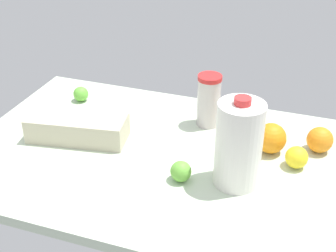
# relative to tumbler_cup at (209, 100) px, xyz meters

# --- Properties ---
(countertop) EXTENTS (1.20, 0.76, 0.03)m
(countertop) POSITION_rel_tumbler_cup_xyz_m (0.06, 0.22, -0.10)
(countertop) COLOR beige
(countertop) RESTS_ON ground
(tumbler_cup) EXTENTS (0.08, 0.08, 0.17)m
(tumbler_cup) POSITION_rel_tumbler_cup_xyz_m (0.00, 0.00, 0.00)
(tumbler_cup) COLOR beige
(tumbler_cup) RESTS_ON countertop
(milk_jug) EXTENTS (0.12, 0.12, 0.25)m
(milk_jug) POSITION_rel_tumbler_cup_xyz_m (-0.15, 0.27, 0.03)
(milk_jug) COLOR white
(milk_jug) RESTS_ON countertop
(egg_carton) EXTENTS (0.32, 0.17, 0.08)m
(egg_carton) POSITION_rel_tumbler_cup_xyz_m (0.35, 0.21, -0.05)
(egg_carton) COLOR beige
(egg_carton) RESTS_ON countertop
(orange_near_front) EXTENTS (0.08, 0.08, 0.08)m
(orange_near_front) POSITION_rel_tumbler_cup_xyz_m (-0.35, 0.05, -0.05)
(orange_near_front) COLOR orange
(orange_near_front) RESTS_ON countertop
(lime_far_back) EXTENTS (0.05, 0.05, 0.05)m
(lime_far_back) POSITION_rel_tumbler_cup_xyz_m (0.47, -0.01, -0.06)
(lime_far_back) COLOR #65BB3D
(lime_far_back) RESTS_ON countertop
(orange_beside_bowl) EXTENTS (0.09, 0.09, 0.09)m
(orange_beside_bowl) POSITION_rel_tumbler_cup_xyz_m (-0.21, 0.10, -0.04)
(orange_beside_bowl) COLOR orange
(orange_beside_bowl) RESTS_ON countertop
(lemon_loose) EXTENTS (0.06, 0.06, 0.06)m
(lemon_loose) POSITION_rel_tumbler_cup_xyz_m (-0.29, 0.15, -0.05)
(lemon_loose) COLOR yellow
(lemon_loose) RESTS_ON countertop
(lime_by_jug) EXTENTS (0.06, 0.06, 0.06)m
(lime_by_jug) POSITION_rel_tumbler_cup_xyz_m (-0.01, 0.32, -0.06)
(lime_by_jug) COLOR #69B63E
(lime_by_jug) RESTS_ON countertop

